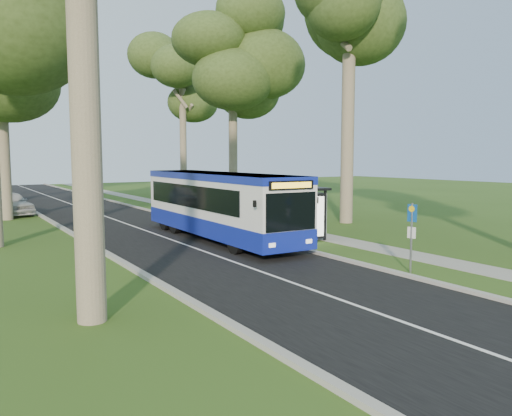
{
  "coord_description": "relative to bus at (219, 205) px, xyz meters",
  "views": [
    {
      "loc": [
        -12.28,
        -15.52,
        3.78
      ],
      "look_at": [
        -0.83,
        2.62,
        1.6
      ],
      "focal_mm": 35.0,
      "sensor_mm": 36.0,
      "label": 1
    }
  ],
  "objects": [
    {
      "name": "ground",
      "position": [
        1.54,
        -4.71,
        -1.59
      ],
      "size": [
        120.0,
        120.0,
        0.0
      ],
      "primitive_type": "plane",
      "color": "#314F18",
      "rests_on": "ground"
    },
    {
      "name": "road",
      "position": [
        -1.96,
        5.29,
        -1.58
      ],
      "size": [
        7.0,
        100.0,
        0.02
      ],
      "primitive_type": "cube",
      "color": "black",
      "rests_on": "ground"
    },
    {
      "name": "kerb_east",
      "position": [
        1.54,
        5.29,
        -1.53
      ],
      "size": [
        0.25,
        100.0,
        0.12
      ],
      "primitive_type": "cube",
      "color": "#9E9B93",
      "rests_on": "ground"
    },
    {
      "name": "kerb_west",
      "position": [
        -5.46,
        5.29,
        -1.53
      ],
      "size": [
        0.25,
        100.0,
        0.12
      ],
      "primitive_type": "cube",
      "color": "#9E9B93",
      "rests_on": "ground"
    },
    {
      "name": "centre_line",
      "position": [
        -1.96,
        5.29,
        -1.57
      ],
      "size": [
        0.12,
        100.0,
        0.0
      ],
      "primitive_type": "cube",
      "color": "white",
      "rests_on": "road"
    },
    {
      "name": "footpath",
      "position": [
        4.54,
        5.29,
        -1.58
      ],
      "size": [
        1.5,
        100.0,
        0.02
      ],
      "primitive_type": "cube",
      "color": "gray",
      "rests_on": "ground"
    },
    {
      "name": "bus",
      "position": [
        0.0,
        0.0,
        0.0
      ],
      "size": [
        2.64,
        11.64,
        3.07
      ],
      "rotation": [
        0.0,
        0.0,
        -0.02
      ],
      "color": "white",
      "rests_on": "ground"
    },
    {
      "name": "bus_stop_sign",
      "position": [
        2.15,
        -9.33,
        -0.14
      ],
      "size": [
        0.12,
        0.32,
        2.3
      ],
      "rotation": [
        0.0,
        0.0,
        0.2
      ],
      "color": "gray",
      "rests_on": "ground"
    },
    {
      "name": "bus_shelter",
      "position": [
        3.69,
        -2.02,
        0.1
      ],
      "size": [
        1.95,
        3.02,
        2.41
      ],
      "rotation": [
        0.0,
        0.0,
        -0.16
      ],
      "color": "black",
      "rests_on": "ground"
    },
    {
      "name": "litter_bin",
      "position": [
        3.07,
        3.27,
        -1.13
      ],
      "size": [
        0.52,
        0.52,
        0.92
      ],
      "rotation": [
        0.0,
        0.0,
        0.3
      ],
      "color": "black",
      "rests_on": "ground"
    },
    {
      "name": "car_white",
      "position": [
        -7.06,
        15.81,
        -0.8
      ],
      "size": [
        2.92,
        4.93,
        1.57
      ],
      "primitive_type": "imported",
      "rotation": [
        0.0,
        0.0,
        0.24
      ],
      "color": "silver",
      "rests_on": "ground"
    },
    {
      "name": "car_silver",
      "position": [
        -6.59,
        27.19,
        -0.8
      ],
      "size": [
        2.24,
        4.99,
        1.59
      ],
      "primitive_type": "imported",
      "rotation": [
        0.0,
        0.0,
        -0.12
      ],
      "color": "#989B9F",
      "rests_on": "ground"
    },
    {
      "name": "tree_east_c",
      "position": [
        8.34,
        13.29,
        9.23
      ],
      "size": [
        5.2,
        5.2,
        14.61
      ],
      "color": "#7A6B56",
      "rests_on": "ground"
    },
    {
      "name": "tree_east_d",
      "position": [
        9.54,
        25.29,
        9.02
      ],
      "size": [
        5.2,
        5.2,
        14.31
      ],
      "color": "#7A6B56",
      "rests_on": "ground"
    }
  ]
}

